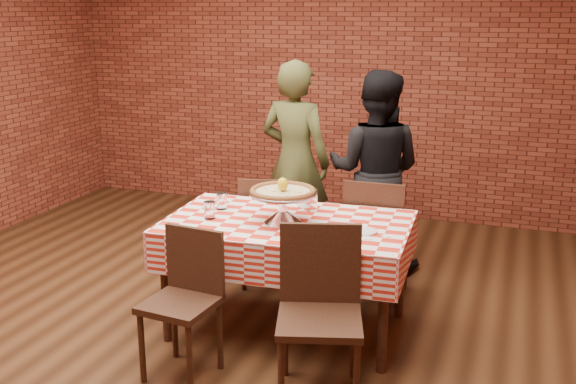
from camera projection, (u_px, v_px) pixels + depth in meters
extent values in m
plane|color=black|center=(197.00, 332.00, 4.50)|extent=(6.00, 6.00, 0.00)
plane|color=maroon|center=(327.00, 72.00, 6.84)|extent=(5.50, 0.00, 5.50)
cube|color=#3F2317|center=(287.00, 276.00, 4.46)|extent=(1.59, 1.01, 0.75)
cylinder|color=beige|center=(283.00, 192.00, 4.29)|extent=(0.54, 0.54, 0.03)
ellipsoid|color=gold|center=(283.00, 184.00, 4.27)|extent=(0.09, 0.09, 0.09)
cylinder|color=white|center=(210.00, 210.00, 4.39)|extent=(0.08, 0.08, 0.11)
cylinder|color=white|center=(222.00, 201.00, 4.60)|extent=(0.08, 0.08, 0.11)
cylinder|color=white|center=(364.00, 231.00, 4.14)|extent=(0.17, 0.17, 0.01)
cube|color=white|center=(368.00, 239.00, 4.02)|extent=(0.05, 0.04, 0.00)
cube|color=white|center=(386.00, 236.00, 4.06)|extent=(0.06, 0.05, 0.00)
cube|color=silver|center=(308.00, 199.00, 4.59)|extent=(0.12, 0.11, 0.14)
imported|color=#434723|center=(295.00, 162.00, 5.64)|extent=(0.67, 0.49, 1.68)
imported|color=black|center=(375.00, 171.00, 5.45)|extent=(0.79, 0.61, 1.62)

